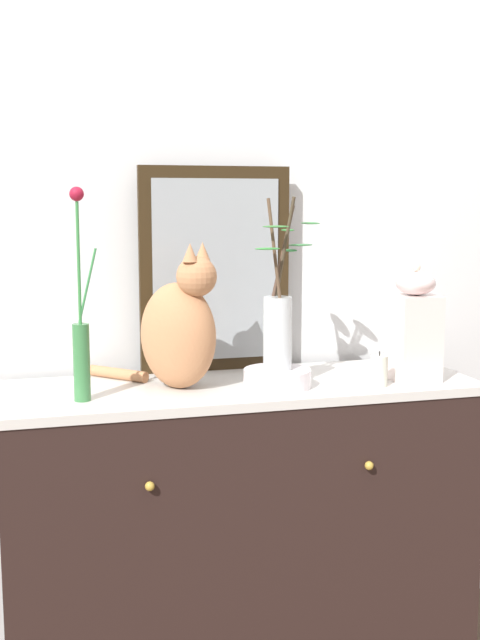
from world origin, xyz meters
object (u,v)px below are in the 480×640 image
at_px(bowl_porcelain, 277,378).
at_px(cat_sitting, 179,329).
at_px(mirror_leaning, 215,270).
at_px(vase_slim_green, 81,339).
at_px(sideboard, 240,530).
at_px(vase_glass_clear, 278,323).
at_px(jar_lidded_porcelain, 414,328).
at_px(candle_pillar, 379,371).

bearing_deg(bowl_porcelain, cat_sitting, 166.58).
bearing_deg(mirror_leaning, vase_slim_green, -146.27).
relative_size(mirror_leaning, bowl_porcelain, 3.28).
distance_m(cat_sitting, vase_slim_green, 0.28).
xyz_separation_m(sideboard, vase_glass_clear, (0.09, -0.07, 0.61)).
bearing_deg(vase_glass_clear, jar_lidded_porcelain, -2.69).
height_order(vase_slim_green, vase_glass_clear, vase_slim_green).
height_order(sideboard, vase_glass_clear, vase_glass_clear).
bearing_deg(mirror_leaning, bowl_porcelain, -68.22).
height_order(sideboard, candle_pillar, candle_pillar).
bearing_deg(bowl_porcelain, candle_pillar, -12.54).
xyz_separation_m(cat_sitting, jar_lidded_porcelain, (0.66, -0.08, -0.01)).
height_order(vase_glass_clear, candle_pillar, vase_glass_clear).
height_order(bowl_porcelain, vase_glass_clear, vase_glass_clear).
height_order(mirror_leaning, vase_slim_green, mirror_leaning).
bearing_deg(candle_pillar, bowl_porcelain, 167.46).
relative_size(vase_slim_green, vase_glass_clear, 1.16).
xyz_separation_m(vase_slim_green, bowl_porcelain, (0.53, 0.01, -0.13)).
height_order(sideboard, mirror_leaning, mirror_leaning).
xyz_separation_m(sideboard, vase_slim_green, (-0.44, -0.08, 0.59)).
xyz_separation_m(sideboard, cat_sitting, (-0.17, -0.01, 0.60)).
height_order(cat_sitting, bowl_porcelain, cat_sitting).
relative_size(cat_sitting, candle_pillar, 4.09).
relative_size(bowl_porcelain, jar_lidded_porcelain, 0.55).
height_order(mirror_leaning, candle_pillar, mirror_leaning).
height_order(cat_sitting, candle_pillar, cat_sitting).
relative_size(jar_lidded_porcelain, candle_pillar, 3.44).
xyz_separation_m(mirror_leaning, jar_lidded_porcelain, (0.51, -0.29, -0.15)).
distance_m(cat_sitting, vase_glass_clear, 0.27).
distance_m(sideboard, candle_pillar, 0.61).
bearing_deg(jar_lidded_porcelain, cat_sitting, 173.09).
distance_m(sideboard, mirror_leaning, 0.77).
bearing_deg(mirror_leaning, vase_glass_clear, -67.72).
distance_m(bowl_porcelain, vase_glass_clear, 0.15).
bearing_deg(vase_glass_clear, vase_slim_green, -178.93).
relative_size(sideboard, bowl_porcelain, 7.19).
distance_m(sideboard, vase_glass_clear, 0.62).
bearing_deg(cat_sitting, candle_pillar, -12.97).
xyz_separation_m(vase_slim_green, candle_pillar, (0.80, -0.05, -0.12)).
relative_size(mirror_leaning, candle_pillar, 6.25).
xyz_separation_m(jar_lidded_porcelain, candle_pillar, (-0.13, -0.04, -0.11)).
distance_m(mirror_leaning, bowl_porcelain, 0.40).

